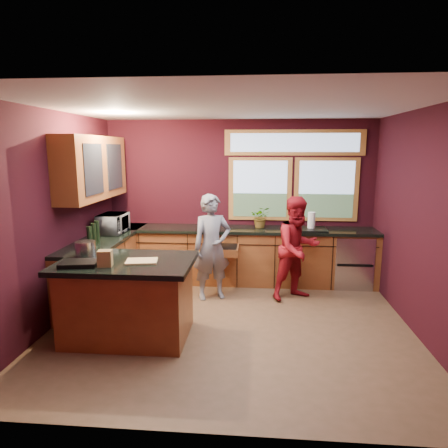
# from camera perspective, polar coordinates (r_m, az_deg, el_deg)

# --- Properties ---
(floor) EXTENTS (4.50, 4.50, 0.00)m
(floor) POSITION_cam_1_polar(r_m,az_deg,el_deg) (5.27, 1.02, -14.20)
(floor) COLOR brown
(floor) RESTS_ON ground
(room_shell) EXTENTS (4.52, 4.02, 2.71)m
(room_shell) POSITION_cam_1_polar(r_m,az_deg,el_deg) (5.19, -5.29, 6.00)
(room_shell) COLOR black
(room_shell) RESTS_ON ground
(back_counter) EXTENTS (4.50, 0.64, 0.93)m
(back_counter) POSITION_cam_1_polar(r_m,az_deg,el_deg) (6.70, 3.72, -4.50)
(back_counter) COLOR brown
(back_counter) RESTS_ON floor
(left_counter) EXTENTS (0.64, 2.30, 0.93)m
(left_counter) POSITION_cam_1_polar(r_m,az_deg,el_deg) (6.31, -16.46, -5.88)
(left_counter) COLOR brown
(left_counter) RESTS_ON floor
(island) EXTENTS (1.55, 1.05, 0.95)m
(island) POSITION_cam_1_polar(r_m,az_deg,el_deg) (4.93, -13.56, -10.29)
(island) COLOR brown
(island) RESTS_ON floor
(person_grey) EXTENTS (0.68, 0.57, 1.57)m
(person_grey) POSITION_cam_1_polar(r_m,az_deg,el_deg) (5.92, -1.73, -3.32)
(person_grey) COLOR slate
(person_grey) RESTS_ON floor
(person_red) EXTENTS (0.94, 0.88, 1.54)m
(person_red) POSITION_cam_1_polar(r_m,az_deg,el_deg) (6.00, 10.47, -3.45)
(person_red) COLOR maroon
(person_red) RESTS_ON floor
(microwave) EXTENTS (0.37, 0.54, 0.30)m
(microwave) POSITION_cam_1_polar(r_m,az_deg,el_deg) (6.43, -15.56, 0.08)
(microwave) COLOR #999999
(microwave) RESTS_ON left_counter
(potted_plant) EXTENTS (0.32, 0.28, 0.35)m
(potted_plant) POSITION_cam_1_polar(r_m,az_deg,el_deg) (6.62, 5.28, 0.97)
(potted_plant) COLOR #999999
(potted_plant) RESTS_ON back_counter
(paper_towel) EXTENTS (0.12, 0.12, 0.28)m
(paper_towel) POSITION_cam_1_polar(r_m,az_deg,el_deg) (6.63, 12.38, 0.46)
(paper_towel) COLOR white
(paper_towel) RESTS_ON back_counter
(cutting_board) EXTENTS (0.39, 0.31, 0.02)m
(cutting_board) POSITION_cam_1_polar(r_m,az_deg,el_deg) (4.68, -11.67, -5.22)
(cutting_board) COLOR tan
(cutting_board) RESTS_ON island
(stock_pot) EXTENTS (0.24, 0.24, 0.18)m
(stock_pot) POSITION_cam_1_polar(r_m,az_deg,el_deg) (5.10, -19.19, -3.35)
(stock_pot) COLOR #A9A8AD
(stock_pot) RESTS_ON island
(paper_bag) EXTENTS (0.17, 0.14, 0.18)m
(paper_bag) POSITION_cam_1_polar(r_m,az_deg,el_deg) (4.59, -16.63, -4.73)
(paper_bag) COLOR brown
(paper_bag) RESTS_ON island
(black_tray) EXTENTS (0.44, 0.34, 0.05)m
(black_tray) POSITION_cam_1_polar(r_m,az_deg,el_deg) (4.72, -19.99, -5.32)
(black_tray) COLOR black
(black_tray) RESTS_ON island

